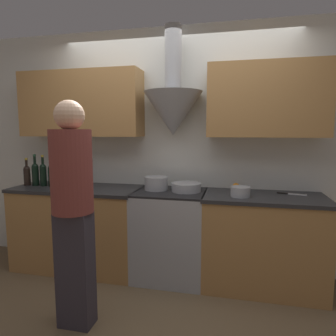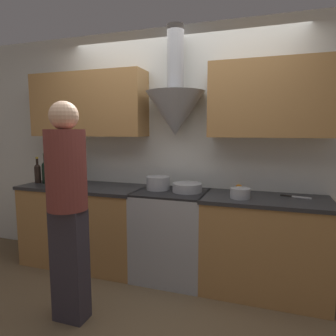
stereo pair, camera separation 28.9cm
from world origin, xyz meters
name	(u,v)px [view 1 (the left image)]	position (x,y,z in m)	size (l,w,h in m)	color
ground_plane	(163,292)	(0.00, 0.00, 0.00)	(12.00, 12.00, 0.00)	brown
wall_back	(172,134)	(-0.04, 0.58, 1.47)	(8.40, 0.60, 2.60)	silver
counter_left	(79,227)	(-1.03, 0.32, 0.45)	(1.38, 0.62, 0.90)	#B27F47
counter_right	(263,241)	(0.91, 0.32, 0.45)	(1.14, 0.62, 0.90)	#B27F47
stove_range	(170,234)	(0.00, 0.32, 0.46)	(0.71, 0.60, 0.90)	#A8AAAF
wine_bottle_0	(27,174)	(-1.63, 0.29, 1.03)	(0.07, 0.07, 0.31)	black
wine_bottle_1	(35,173)	(-1.54, 0.31, 1.04)	(0.07, 0.07, 0.35)	black
wine_bottle_2	(43,173)	(-1.44, 0.31, 1.04)	(0.07, 0.07, 0.34)	black
wine_bottle_3	(51,174)	(-1.34, 0.31, 1.04)	(0.07, 0.07, 0.34)	black
wine_bottle_4	(58,175)	(-1.24, 0.28, 1.04)	(0.08, 0.08, 0.33)	black
stock_pot	(156,183)	(-0.16, 0.37, 0.97)	(0.24, 0.24, 0.14)	#A8AAAF
mixing_bowl	(186,187)	(0.16, 0.35, 0.95)	(0.30, 0.30, 0.09)	#A8AAAF
orange_fruit	(236,187)	(0.65, 0.52, 0.94)	(0.07, 0.07, 0.07)	orange
saucepan	(240,192)	(0.69, 0.23, 0.95)	(0.18, 0.18, 0.09)	#A8AAAF
chefs_knife	(292,194)	(1.18, 0.43, 0.91)	(0.27, 0.09, 0.01)	silver
person_foreground_left	(73,203)	(-0.54, -0.61, 0.97)	(0.31, 0.31, 1.73)	#38333D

